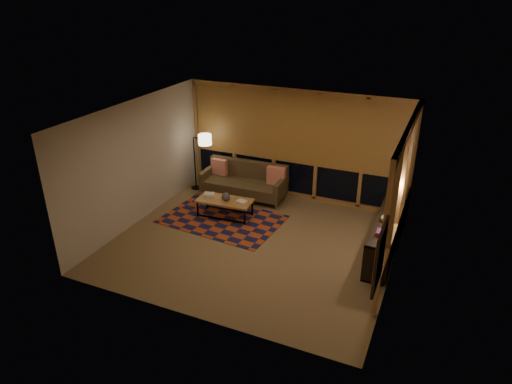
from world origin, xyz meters
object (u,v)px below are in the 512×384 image
at_px(sofa, 244,181).
at_px(coffee_table, 225,208).
at_px(bookshelf, 387,229).
at_px(floor_lamp, 195,161).

xyz_separation_m(sofa, coffee_table, (0.05, -1.10, -0.21)).
bearing_deg(sofa, bookshelf, -15.39).
relative_size(sofa, floor_lamp, 1.36).
xyz_separation_m(sofa, floor_lamp, (-1.37, 0.00, 0.33)).
distance_m(coffee_table, floor_lamp, 1.88).
relative_size(coffee_table, bookshelf, 0.43).
distance_m(sofa, bookshelf, 3.72).
xyz_separation_m(floor_lamp, bookshelf, (4.98, -0.89, -0.39)).
height_order(coffee_table, floor_lamp, floor_lamp).
relative_size(coffee_table, floor_lamp, 0.83).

